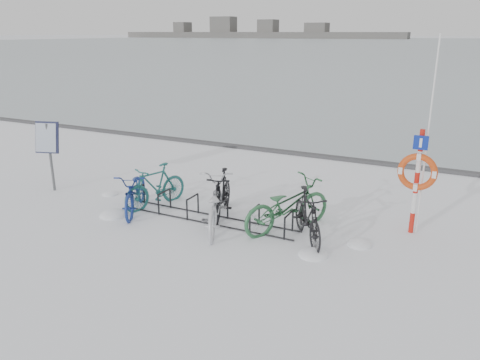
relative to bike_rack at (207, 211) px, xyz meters
name	(u,v)px	position (x,y,z in m)	size (l,w,h in m)	color
ground	(208,219)	(0.00, 0.00, -0.18)	(900.00, 900.00, 0.00)	white
ice_sheet	(465,44)	(0.00, 155.00, -0.17)	(400.00, 298.00, 0.02)	#A9B6BF
quay_edge	(301,154)	(0.00, 5.90, -0.13)	(400.00, 0.25, 0.10)	#3F3F42
bike_rack	(207,211)	(0.00, 0.00, 0.00)	(4.00, 0.48, 0.46)	black
info_board	(48,142)	(-4.35, -0.08, 1.06)	(0.61, 0.38, 1.72)	#595B5E
lifebuoy_station	(418,172)	(3.90, 1.14, 1.07)	(0.72, 0.22, 3.72)	red
shoreline	(250,33)	(-122.02, 260.00, 2.61)	(180.00, 12.00, 9.50)	#4F4F4F
bike_0	(136,190)	(-1.66, -0.24, 0.30)	(0.63, 1.82, 0.95)	navy
bike_1	(155,185)	(-1.45, 0.20, 0.31)	(0.46, 1.63, 0.98)	#1E5F5E
bike_2	(222,193)	(0.15, 0.36, 0.32)	(0.47, 1.66, 1.00)	black
bike_3	(214,203)	(0.34, -0.30, 0.34)	(0.69, 1.97, 1.03)	#B5B7BD
bike_4	(287,204)	(1.66, 0.28, 0.35)	(0.71, 2.04, 1.07)	#2C643C
bike_5	(308,215)	(2.18, -0.02, 0.32)	(0.47, 1.67, 1.00)	black
snow_drifts	(219,225)	(0.35, -0.16, -0.18)	(6.45, 1.97, 0.21)	white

